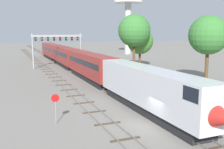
% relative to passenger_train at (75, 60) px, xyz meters
% --- Properties ---
extents(ground_plane, '(400.00, 400.00, 0.00)m').
position_rel_passenger_train_xyz_m(ground_plane, '(-2.00, -36.31, -2.60)').
color(ground_plane, gray).
extents(track_main, '(2.60, 200.00, 0.16)m').
position_rel_passenger_train_xyz_m(track_main, '(0.00, 23.69, -2.54)').
color(track_main, slate).
rests_on(track_main, ground).
extents(track_near, '(2.60, 160.00, 0.16)m').
position_rel_passenger_train_xyz_m(track_near, '(-5.50, 3.69, -2.54)').
color(track_near, slate).
rests_on(track_near, ground).
extents(passenger_train, '(3.04, 85.39, 4.80)m').
position_rel_passenger_train_xyz_m(passenger_train, '(0.00, 0.00, 0.00)').
color(passenger_train, silver).
rests_on(passenger_train, ground).
extents(signal_gantry, '(12.10, 0.49, 8.28)m').
position_rel_passenger_train_xyz_m(signal_gantry, '(-2.25, 7.61, 3.55)').
color(signal_gantry, '#999BA0').
rests_on(signal_gantry, ground).
extents(water_tower, '(11.13, 11.13, 25.42)m').
position_rel_passenger_train_xyz_m(water_tower, '(30.87, 37.78, 17.89)').
color(water_tower, beige).
rests_on(water_tower, ground).
extents(stop_sign, '(0.76, 0.08, 2.88)m').
position_rel_passenger_train_xyz_m(stop_sign, '(-10.00, -32.35, -0.73)').
color(stop_sign, gray).
rests_on(stop_sign, ground).
extents(trackside_tree_left, '(6.36, 6.36, 11.32)m').
position_rel_passenger_train_xyz_m(trackside_tree_left, '(16.46, -22.55, 5.50)').
color(trackside_tree_left, brown).
rests_on(trackside_tree_left, ground).
extents(trackside_tree_mid, '(6.39, 6.39, 9.59)m').
position_rel_passenger_train_xyz_m(trackside_tree_mid, '(16.74, 1.23, 3.77)').
color(trackside_tree_mid, brown).
rests_on(trackside_tree_mid, ground).
extents(trackside_tree_right, '(7.45, 7.45, 12.64)m').
position_rel_passenger_train_xyz_m(trackside_tree_right, '(13.73, -1.52, 6.28)').
color(trackside_tree_right, brown).
rests_on(trackside_tree_right, ground).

